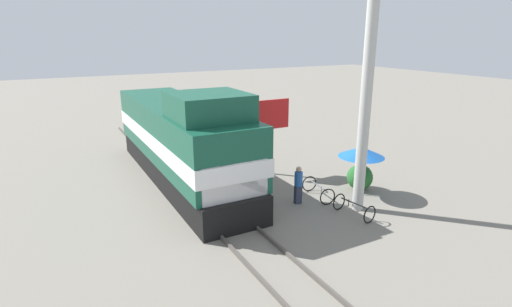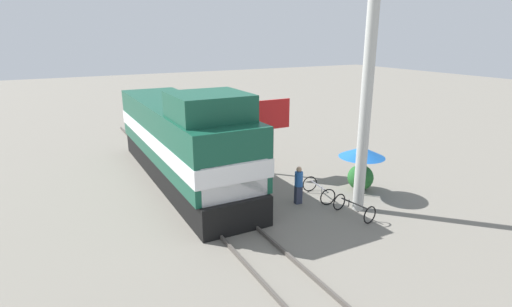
{
  "view_description": "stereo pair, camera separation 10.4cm",
  "coord_description": "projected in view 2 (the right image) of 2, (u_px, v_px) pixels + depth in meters",
  "views": [
    {
      "loc": [
        -5.61,
        -13.01,
        6.9
      ],
      "look_at": [
        1.2,
        -0.44,
        2.6
      ],
      "focal_mm": 28.0,
      "sensor_mm": 36.0,
      "label": 1
    },
    {
      "loc": [
        -5.51,
        -13.06,
        6.9
      ],
      "look_at": [
        1.2,
        -0.44,
        2.6
      ],
      "focal_mm": 28.0,
      "sensor_mm": 36.0,
      "label": 2
    }
  ],
  "objects": [
    {
      "name": "bicycle_spare",
      "position": [
        354.0,
        208.0,
        15.6
      ],
      "size": [
        0.93,
        1.65,
        0.7
      ],
      "rotation": [
        0.0,
        0.0,
        -2.99
      ],
      "color": "black",
      "rests_on": "ground_plane"
    },
    {
      "name": "billboard_sign",
      "position": [
        272.0,
        119.0,
        19.68
      ],
      "size": [
        1.95,
        0.12,
        3.82
      ],
      "color": "#595959",
      "rests_on": "ground_plane"
    },
    {
      "name": "locomotive",
      "position": [
        183.0,
        141.0,
        18.82
      ],
      "size": [
        3.05,
        12.85,
        4.74
      ],
      "color": "black",
      "rests_on": "ground_plane"
    },
    {
      "name": "rail_far",
      "position": [
        240.0,
        213.0,
        15.81
      ],
      "size": [
        0.08,
        35.43,
        0.15
      ],
      "primitive_type": "cube",
      "color": "#4C4742",
      "rests_on": "ground_plane"
    },
    {
      "name": "ground_plane",
      "position": [
        223.0,
        219.0,
        15.51
      ],
      "size": [
        120.0,
        120.0,
        0.0
      ],
      "primitive_type": "plane",
      "color": "slate"
    },
    {
      "name": "shrub_cluster",
      "position": [
        360.0,
        177.0,
        18.26
      ],
      "size": [
        1.18,
        1.18,
        1.18
      ],
      "primitive_type": "sphere",
      "color": "#236028",
      "rests_on": "ground_plane"
    },
    {
      "name": "rail_near",
      "position": [
        206.0,
        221.0,
        15.16
      ],
      "size": [
        0.08,
        35.43,
        0.15
      ],
      "primitive_type": "cube",
      "color": "#4C4742",
      "rests_on": "ground_plane"
    },
    {
      "name": "person_bystander",
      "position": [
        299.0,
        184.0,
        16.66
      ],
      "size": [
        0.34,
        0.34,
        1.64
      ],
      "color": "#2D3347",
      "rests_on": "ground_plane"
    },
    {
      "name": "utility_pole",
      "position": [
        368.0,
        73.0,
        14.79
      ],
      "size": [
        1.8,
        0.44,
        10.89
      ],
      "color": "#B2B2AD",
      "rests_on": "ground_plane"
    },
    {
      "name": "vendor_umbrella",
      "position": [
        362.0,
        152.0,
        17.25
      ],
      "size": [
        1.99,
        1.99,
        2.21
      ],
      "color": "#4C4C4C",
      "rests_on": "ground_plane"
    },
    {
      "name": "bicycle",
      "position": [
        318.0,
        190.0,
        17.37
      ],
      "size": [
        0.95,
        1.76,
        0.72
      ],
      "rotation": [
        0.0,
        0.0,
        -0.14
      ],
      "color": "black",
      "rests_on": "ground_plane"
    }
  ]
}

